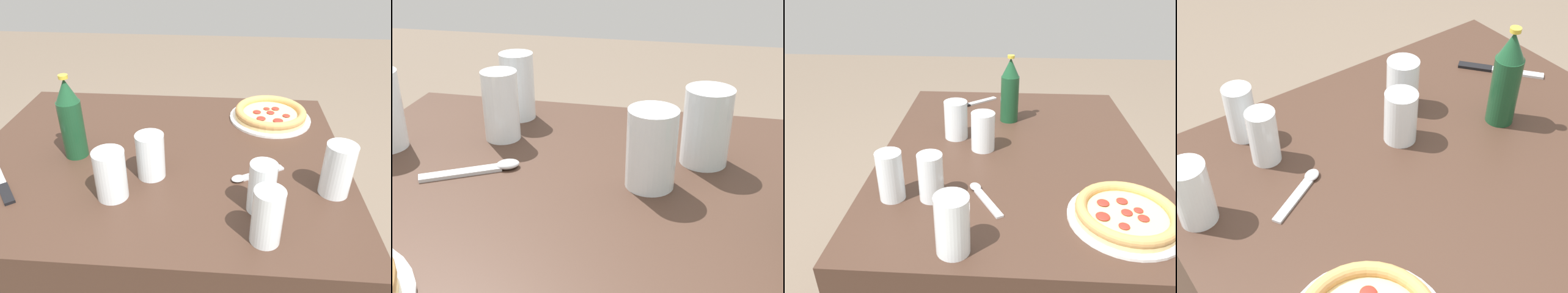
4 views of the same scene
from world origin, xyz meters
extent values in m
cube|color=#3D281E|center=(0.00, 0.00, 0.36)|extent=(1.09, 0.85, 0.73)
ellipsoid|color=maroon|center=(-0.31, -0.21, 0.75)|extent=(0.03, 0.03, 0.01)
cylinder|color=white|center=(-0.48, 0.14, 0.80)|extent=(0.08, 0.08, 0.14)
cylinder|color=orange|center=(-0.48, 0.14, 0.77)|extent=(0.06, 0.06, 0.08)
cylinder|color=white|center=(0.00, 0.11, 0.79)|extent=(0.08, 0.08, 0.13)
cylinder|color=black|center=(0.00, 0.11, 0.76)|extent=(0.06, 0.06, 0.06)
cylinder|color=white|center=(0.08, 0.20, 0.79)|extent=(0.08, 0.08, 0.13)
cylinder|color=#F4A323|center=(0.08, 0.20, 0.76)|extent=(0.06, 0.06, 0.06)
cylinder|color=white|center=(-0.28, 0.22, 0.79)|extent=(0.07, 0.07, 0.13)
cylinder|color=silver|center=(-0.28, 0.22, 0.77)|extent=(0.05, 0.05, 0.08)
cylinder|color=white|center=(-0.29, 0.33, 0.79)|extent=(0.07, 0.07, 0.13)
cylinder|color=#935123|center=(-0.29, 0.33, 0.77)|extent=(0.05, 0.05, 0.08)
cylinder|color=#194728|center=(0.24, 0.02, 0.81)|extent=(0.07, 0.07, 0.17)
cone|color=#194728|center=(0.24, 0.02, 0.93)|extent=(0.06, 0.06, 0.07)
cylinder|color=gold|center=(0.24, 0.02, 0.97)|extent=(0.03, 0.03, 0.01)
cube|color=black|center=(0.35, 0.22, 0.73)|extent=(0.08, 0.09, 0.01)
cube|color=silver|center=(0.43, 0.13, 0.73)|extent=(0.10, 0.12, 0.01)
cube|color=silver|center=(-0.30, 0.08, 0.73)|extent=(0.12, 0.08, 0.01)
ellipsoid|color=silver|center=(-0.23, 0.11, 0.73)|extent=(0.05, 0.04, 0.01)
camera|label=1|loc=(-0.19, 0.94, 1.34)|focal=35.00mm
camera|label=2|loc=(0.04, -0.56, 1.11)|focal=45.00mm
camera|label=3|loc=(-1.10, 0.05, 1.31)|focal=35.00mm
camera|label=4|loc=(-0.62, -0.64, 1.54)|focal=50.00mm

